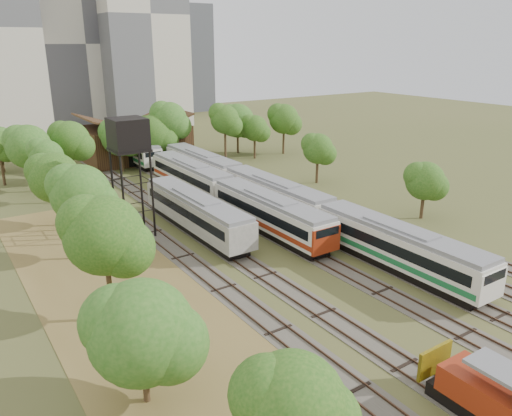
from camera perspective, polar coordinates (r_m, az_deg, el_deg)
ground at (r=40.11m, az=19.59°, el=-10.01°), size 240.00×240.00×0.00m
dry_grass_patch at (r=35.50m, az=-10.27°, el=-13.05°), size 14.00×60.00×0.04m
tracks at (r=56.58m, az=-1.23°, el=-0.48°), size 24.60×80.00×0.19m
railcar_red_set at (r=56.93m, az=-3.45°, el=1.71°), size 3.10×34.57×3.84m
railcar_green_set at (r=55.63m, az=2.33°, el=1.32°), size 3.09×52.08×3.82m
railcar_rear at (r=82.52m, az=-13.77°, el=6.45°), size 3.03×16.08×3.75m
old_grey_coach at (r=50.62m, az=-6.86°, el=-0.49°), size 3.07×18.00×3.80m
water_tower at (r=48.90m, az=-14.39°, el=7.81°), size 3.38×3.38×11.67m
rail_pile_near at (r=50.35m, az=17.78°, el=-3.74°), size 0.53×7.89×0.26m
rail_pile_far at (r=50.58m, az=17.80°, el=-3.65°), size 0.47×7.52×0.24m
maintenance_shed at (r=84.56m, az=-13.67°, el=7.39°), size 16.45×11.55×7.58m
tree_band_left at (r=45.97m, az=-20.68°, el=0.49°), size 8.69×72.33×8.95m
tree_band_far at (r=77.68m, az=-10.57°, el=8.79°), size 45.86×11.42×9.68m
tree_band_right at (r=68.50m, az=7.28°, el=6.74°), size 5.54×39.10×7.13m
tower_centre at (r=124.19m, az=-20.06°, el=17.22°), size 20.00×18.00×36.00m
tower_right at (r=120.39m, az=-13.49°, el=20.65°), size 18.00×16.00×48.00m
tower_far_right at (r=144.84m, az=-8.14°, el=16.54°), size 12.00×12.00×28.00m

